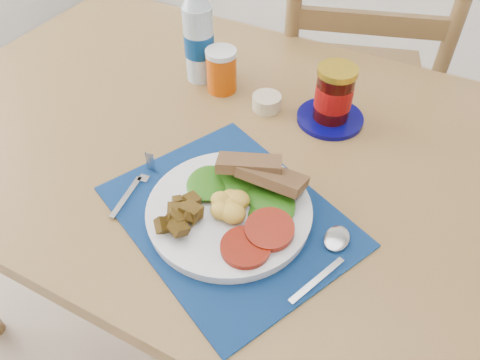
# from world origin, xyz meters

# --- Properties ---
(table) EXTENTS (1.40, 0.90, 0.75)m
(table) POSITION_xyz_m (0.00, 0.20, 0.67)
(table) COLOR brown
(table) RESTS_ON ground
(chair_far) EXTENTS (0.58, 0.57, 1.26)m
(chair_far) POSITION_xyz_m (0.10, 0.85, 0.63)
(chair_far) COLOR #52311D
(chair_far) RESTS_ON ground
(placemat) EXTENTS (0.50, 0.46, 0.00)m
(placemat) POSITION_xyz_m (0.10, 0.01, 0.75)
(placemat) COLOR black
(placemat) RESTS_ON table
(breakfast_plate) EXTENTS (0.28, 0.28, 0.07)m
(breakfast_plate) POSITION_xyz_m (0.10, 0.00, 0.77)
(breakfast_plate) COLOR silver
(breakfast_plate) RESTS_ON placemat
(fork) EXTENTS (0.03, 0.15, 0.00)m
(fork) POSITION_xyz_m (-0.08, -0.01, 0.76)
(fork) COLOR #B2B5BA
(fork) RESTS_ON placemat
(spoon) EXTENTS (0.05, 0.17, 0.01)m
(spoon) POSITION_xyz_m (0.29, 0.01, 0.76)
(spoon) COLOR #B2B5BA
(spoon) RESTS_ON placemat
(water_bottle) EXTENTS (0.07, 0.07, 0.23)m
(water_bottle) POSITION_xyz_m (-0.17, 0.36, 0.85)
(water_bottle) COLOR #ADBFCC
(water_bottle) RESTS_ON table
(juice_glass) EXTENTS (0.07, 0.07, 0.09)m
(juice_glass) POSITION_xyz_m (-0.10, 0.34, 0.80)
(juice_glass) COLOR #BA4304
(juice_glass) RESTS_ON table
(ramekin) EXTENTS (0.06, 0.06, 0.03)m
(ramekin) POSITION_xyz_m (0.03, 0.32, 0.77)
(ramekin) COLOR beige
(ramekin) RESTS_ON table
(jam_on_saucer) EXTENTS (0.14, 0.14, 0.13)m
(jam_on_saucer) POSITION_xyz_m (0.16, 0.35, 0.81)
(jam_on_saucer) COLOR #050554
(jam_on_saucer) RESTS_ON table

